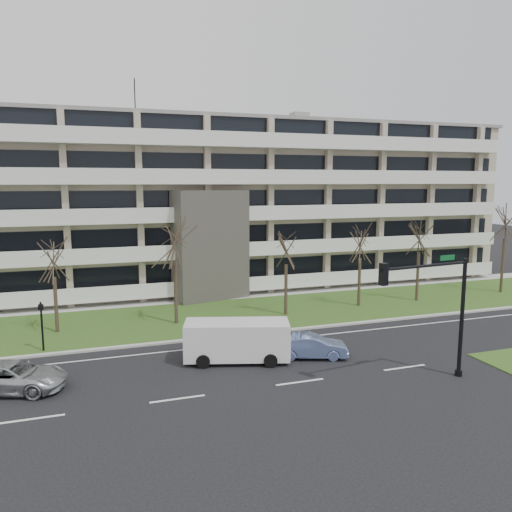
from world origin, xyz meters
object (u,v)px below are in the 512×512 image
object	(u,v)px
traffic_signal	(436,301)
blue_sedan	(311,346)
silver_pickup	(12,377)
pedestrian_signal	(42,320)
white_van	(238,338)

from	to	relation	value
traffic_signal	blue_sedan	bearing A→B (deg)	123.50
blue_sedan	traffic_signal	distance (m)	7.33
blue_sedan	traffic_signal	world-z (taller)	traffic_signal
silver_pickup	pedestrian_signal	bearing A→B (deg)	8.96
white_van	pedestrian_signal	world-z (taller)	pedestrian_signal
silver_pickup	blue_sedan	world-z (taller)	silver_pickup
white_van	traffic_signal	xyz separation A→B (m)	(8.16, -5.80, 2.72)
blue_sedan	traffic_signal	size ratio (longest dim) A/B	0.64
pedestrian_signal	traffic_signal	bearing A→B (deg)	-25.82
blue_sedan	pedestrian_signal	bearing A→B (deg)	86.49
silver_pickup	blue_sedan	bearing A→B (deg)	-72.94
blue_sedan	pedestrian_signal	distance (m)	15.39
blue_sedan	white_van	xyz separation A→B (m)	(-3.97, 0.83, 0.65)
blue_sedan	pedestrian_signal	size ratio (longest dim) A/B	1.36
blue_sedan	traffic_signal	xyz separation A→B (m)	(4.19, -4.97, 3.37)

